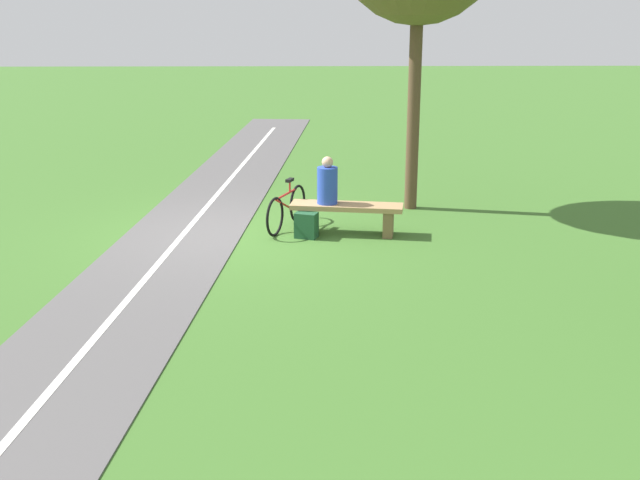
{
  "coord_description": "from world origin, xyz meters",
  "views": [
    {
      "loc": [
        -1.17,
        12.16,
        3.56
      ],
      "look_at": [
        -1.36,
        2.94,
        0.78
      ],
      "focal_mm": 42.79,
      "sensor_mm": 36.0,
      "label": 1
    }
  ],
  "objects_px": {
    "bench": "(347,213)",
    "person_seated": "(327,183)",
    "bicycle": "(287,209)",
    "backpack": "(306,225)"
  },
  "relations": [
    {
      "from": "bench",
      "to": "person_seated",
      "type": "height_order",
      "value": "person_seated"
    },
    {
      "from": "bench",
      "to": "person_seated",
      "type": "relative_size",
      "value": 2.43
    },
    {
      "from": "bench",
      "to": "bicycle",
      "type": "xyz_separation_m",
      "value": [
        1.0,
        -0.34,
        -0.0
      ]
    },
    {
      "from": "bicycle",
      "to": "backpack",
      "type": "distance_m",
      "value": 0.66
    },
    {
      "from": "person_seated",
      "to": "backpack",
      "type": "relative_size",
      "value": 1.86
    },
    {
      "from": "bench",
      "to": "backpack",
      "type": "height_order",
      "value": "bench"
    },
    {
      "from": "bicycle",
      "to": "backpack",
      "type": "relative_size",
      "value": 3.65
    },
    {
      "from": "bicycle",
      "to": "backpack",
      "type": "bearing_deg",
      "value": 53.15
    },
    {
      "from": "person_seated",
      "to": "bicycle",
      "type": "relative_size",
      "value": 0.51
    },
    {
      "from": "bench",
      "to": "backpack",
      "type": "distance_m",
      "value": 0.71
    }
  ]
}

